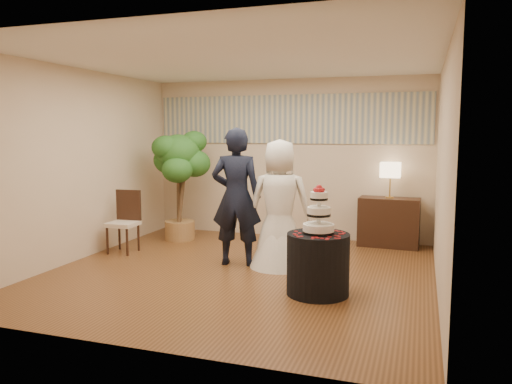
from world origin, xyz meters
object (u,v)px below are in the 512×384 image
(groom, at_px, (236,197))
(bride, at_px, (280,204))
(cake_table, at_px, (318,264))
(console, at_px, (389,222))
(ficus_tree, at_px, (179,185))
(side_chair, at_px, (123,222))
(wedding_cake, at_px, (319,209))
(table_lamp, at_px, (390,180))

(groom, xyz_separation_m, bride, (0.61, 0.09, -0.08))
(cake_table, xyz_separation_m, console, (0.62, 2.78, 0.04))
(console, relative_size, ficus_tree, 0.50)
(bride, height_order, console, bride)
(groom, distance_m, console, 2.77)
(ficus_tree, height_order, side_chair, ficus_tree)
(bride, height_order, cake_table, bride)
(cake_table, distance_m, side_chair, 3.45)
(bride, relative_size, wedding_cake, 3.14)
(table_lamp, bearing_deg, groom, -137.00)
(cake_table, distance_m, console, 2.85)
(groom, distance_m, bride, 0.62)
(wedding_cake, relative_size, ficus_tree, 0.29)
(groom, relative_size, table_lamp, 3.35)
(cake_table, xyz_separation_m, table_lamp, (0.62, 2.78, 0.74))
(cake_table, relative_size, table_lamp, 1.25)
(bride, distance_m, side_chair, 2.57)
(groom, height_order, wedding_cake, groom)
(groom, height_order, table_lamp, groom)
(cake_table, bearing_deg, bride, 126.38)
(ficus_tree, bearing_deg, groom, -38.61)
(cake_table, height_order, wedding_cake, wedding_cake)
(ficus_tree, bearing_deg, side_chair, -110.11)
(cake_table, bearing_deg, groom, 145.55)
(groom, distance_m, side_chair, 1.99)
(console, bearing_deg, table_lamp, 0.00)
(ficus_tree, relative_size, side_chair, 2.00)
(console, bearing_deg, ficus_tree, -167.14)
(wedding_cake, relative_size, table_lamp, 0.98)
(table_lamp, relative_size, ficus_tree, 0.30)
(wedding_cake, height_order, table_lamp, table_lamp)
(wedding_cake, distance_m, side_chair, 3.49)
(bride, bearing_deg, table_lamp, -135.63)
(cake_table, relative_size, wedding_cake, 1.28)
(wedding_cake, relative_size, console, 0.59)
(table_lamp, xyz_separation_m, side_chair, (-3.91, -1.75, -0.61))
(cake_table, height_order, console, console)
(side_chair, bearing_deg, ficus_tree, 67.78)
(bride, bearing_deg, ficus_tree, -35.68)
(bride, relative_size, ficus_tree, 0.92)
(groom, bearing_deg, table_lamp, -147.32)
(cake_table, xyz_separation_m, side_chair, (-3.29, 1.03, 0.13))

